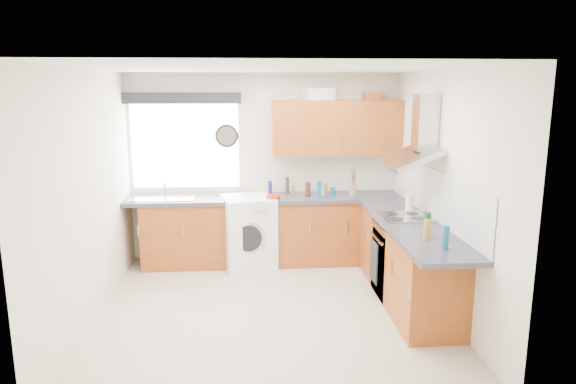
{
  "coord_description": "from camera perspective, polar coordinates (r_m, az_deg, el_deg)",
  "views": [
    {
      "loc": [
        -0.19,
        -5.08,
        2.33
      ],
      "look_at": [
        0.25,
        0.85,
        1.1
      ],
      "focal_mm": 32.0,
      "sensor_mm": 36.0,
      "label": 1
    }
  ],
  "objects": [
    {
      "name": "kitchen_roll",
      "position": [
        6.01,
        13.39,
        -1.26
      ],
      "size": [
        0.11,
        0.11,
        0.21
      ],
      "primitive_type": "cylinder",
      "rotation": [
        0.0,
        0.0,
        0.18
      ],
      "color": "white",
      "rests_on": "worktop_right"
    },
    {
      "name": "jar_3",
      "position": [
        6.63,
        3.43,
        0.28
      ],
      "size": [
        0.06,
        0.06,
        0.22
      ],
      "primitive_type": "cylinder",
      "color": "navy",
      "rests_on": "worktop_back"
    },
    {
      "name": "jar_2",
      "position": [
        6.81,
        4.09,
        0.31
      ],
      "size": [
        0.08,
        0.08,
        0.16
      ],
      "primitive_type": "cylinder",
      "color": "olive",
      "rests_on": "worktop_back"
    },
    {
      "name": "wall_left",
      "position": [
        5.44,
        -21.36,
        -0.58
      ],
      "size": [
        0.02,
        3.6,
        2.5
      ],
      "primitive_type": "cube",
      "color": "silver",
      "rests_on": "ground_plane"
    },
    {
      "name": "jar_5",
      "position": [
        6.73,
        2.21,
        0.3
      ],
      "size": [
        0.07,
        0.07,
        0.19
      ],
      "primitive_type": "cylinder",
      "color": "#4F1E1C",
      "rests_on": "worktop_back"
    },
    {
      "name": "jar_6",
      "position": [
        6.92,
        -0.09,
        0.77
      ],
      "size": [
        0.05,
        0.05,
        0.22
      ],
      "primitive_type": "cylinder",
      "color": "#3E3422",
      "rests_on": "worktop_back"
    },
    {
      "name": "wall_right",
      "position": [
        5.56,
        16.8,
        -0.02
      ],
      "size": [
        0.02,
        3.6,
        2.5
      ],
      "primitive_type": "cube",
      "color": "silver",
      "rests_on": "ground_plane"
    },
    {
      "name": "bottle_2",
      "position": [
        5.07,
        15.21,
        -3.54
      ],
      "size": [
        0.07,
        0.07,
        0.25
      ],
      "primitive_type": "cylinder",
      "color": "#18441D",
      "rests_on": "worktop_right"
    },
    {
      "name": "sink",
      "position": [
        6.82,
        -13.76,
        -0.33
      ],
      "size": [
        0.84,
        0.46,
        0.1
      ],
      "primitive_type": null,
      "color": "#A9AAAB",
      "rests_on": "worktop_back"
    },
    {
      "name": "utensil_pot",
      "position": [
        6.78,
        7.24,
        0.15
      ],
      "size": [
        0.12,
        0.12,
        0.15
      ],
      "primitive_type": "cylinder",
      "rotation": [
        0.0,
        0.0,
        -0.13
      ],
      "color": "slate",
      "rests_on": "worktop_back"
    },
    {
      "name": "worktop_back",
      "position": [
        6.74,
        -2.52,
        -0.7
      ],
      "size": [
        3.6,
        0.62,
        0.05
      ],
      "primitive_type": "cube",
      "color": "#313039",
      "rests_on": "base_cab_back"
    },
    {
      "name": "extractor_hood",
      "position": [
        5.7,
        14.15,
        5.69
      ],
      "size": [
        0.52,
        0.78,
        0.66
      ],
      "primitive_type": null,
      "color": "#A9AAAB",
      "rests_on": "wall_right"
    },
    {
      "name": "wall_back",
      "position": [
        6.97,
        -2.62,
        2.76
      ],
      "size": [
        3.6,
        0.02,
        2.5
      ],
      "primitive_type": "cube",
      "color": "silver",
      "rests_on": "ground_plane"
    },
    {
      "name": "bottle_0",
      "position": [
        4.75,
        17.12,
        -4.87
      ],
      "size": [
        0.06,
        0.06,
        0.22
      ],
      "primitive_type": "cylinder",
      "color": "#1A547F",
      "rests_on": "worktop_right"
    },
    {
      "name": "jar_0",
      "position": [
        6.8,
        3.9,
        -0.01
      ],
      "size": [
        0.06,
        0.06,
        0.09
      ],
      "primitive_type": "cylinder",
      "color": "#BAAE9E",
      "rests_on": "worktop_back"
    },
    {
      "name": "upper_cabinets",
      "position": [
        6.82,
        5.44,
        7.18
      ],
      "size": [
        1.7,
        0.35,
        0.7
      ],
      "primitive_type": "cube",
      "color": "brown",
      "rests_on": "wall_back"
    },
    {
      "name": "jar_7",
      "position": [
        6.67,
        -2.02,
        0.33
      ],
      "size": [
        0.05,
        0.05,
        0.21
      ],
      "primitive_type": "cylinder",
      "color": "#151E4A",
      "rests_on": "worktop_back"
    },
    {
      "name": "jar_4",
      "position": [
        6.81,
        4.99,
        0.04
      ],
      "size": [
        0.07,
        0.07,
        0.1
      ],
      "primitive_type": "cylinder",
      "color": "navy",
      "rests_on": "worktop_back"
    },
    {
      "name": "wall_front",
      "position": [
        3.46,
        -0.92,
        -6.51
      ],
      "size": [
        3.6,
        0.02,
        2.5
      ],
      "primitive_type": "cube",
      "color": "silver",
      "rests_on": "ground_plane"
    },
    {
      "name": "wall_clock",
      "position": [
        6.9,
        -6.83,
        6.19
      ],
      "size": [
        0.31,
        0.04,
        0.31
      ],
      "primitive_type": "cylinder",
      "rotation": [
        1.57,
        0.0,
        0.0
      ],
      "color": "black",
      "rests_on": "wall_back"
    },
    {
      "name": "bottle_1",
      "position": [
        5.03,
        15.21,
        -4.02
      ],
      "size": [
        0.07,
        0.07,
        0.19
      ],
      "primitive_type": "cylinder",
      "color": "#A37B38",
      "rests_on": "worktop_right"
    },
    {
      "name": "base_cab_corner",
      "position": [
        7.06,
        9.81,
        -4.11
      ],
      "size": [
        0.6,
        0.6,
        0.86
      ],
      "primitive_type": "cube",
      "color": "brown",
      "rests_on": "ground_plane"
    },
    {
      "name": "oven",
      "position": [
        5.95,
        12.59,
        -7.27
      ],
      "size": [
        0.56,
        0.58,
        0.85
      ],
      "primitive_type": "cube",
      "color": "black",
      "rests_on": "ground_plane"
    },
    {
      "name": "jar_1",
      "position": [
        6.62,
        0.59,
        0.01
      ],
      "size": [
        0.04,
        0.04,
        0.16
      ],
      "primitive_type": "cylinder",
      "color": "brown",
      "rests_on": "worktop_back"
    },
    {
      "name": "worktop_right",
      "position": [
        5.55,
        13.68,
        -3.76
      ],
      "size": [
        0.62,
        2.42,
        0.05
      ],
      "primitive_type": "cube",
      "color": "#313039",
      "rests_on": "base_cab_right"
    },
    {
      "name": "base_cab_right",
      "position": [
        5.82,
        13.11,
        -7.69
      ],
      "size": [
        0.58,
        2.1,
        0.86
      ],
      "primitive_type": "cube",
      "color": "brown",
      "rests_on": "ground_plane"
    },
    {
      "name": "tomato_cluster",
      "position": [
        6.54,
        -1.64,
        -0.55
      ],
      "size": [
        0.2,
        0.2,
        0.07
      ],
      "primitive_type": null,
      "rotation": [
        0.0,
        0.0,
        0.28
      ],
      "color": "red",
      "rests_on": "worktop_back"
    },
    {
      "name": "storage_box",
      "position": [
        6.99,
        9.31,
        10.47
      ],
      "size": [
        0.22,
        0.18,
        0.1
      ],
      "primitive_type": "cube",
      "rotation": [
        0.0,
        0.0,
        0.0
      ],
      "color": "#C45933",
      "rests_on": "upper_cabinets"
    },
    {
      "name": "ground_plane",
      "position": [
        5.6,
        -1.97,
        -12.94
      ],
      "size": [
        3.6,
        3.6,
        0.0
      ],
      "primitive_type": "plane",
      "color": "beige"
    },
    {
      "name": "casserole",
      "position": [
        6.86,
        3.3,
        10.83
      ],
      "size": [
        0.45,
        0.39,
        0.16
      ],
      "primitive_type": "cube",
      "rotation": [
        0.0,
        0.0,
        0.34
      ],
      "color": "white",
      "rests_on": "upper_cabinets"
    },
    {
      "name": "washing_machine",
      "position": [
        6.75,
        -4.43,
        -4.4
      ],
      "size": [
        0.76,
        0.74,
        0.93
      ],
      "primitive_type": "cube",
      "rotation": [
        0.0,
        0.0,
        0.23
      ],
      "color": "white",
      "rests_on": "ground_plane"
    },
    {
      "name": "ceiling",
      "position": [
        5.09,
        -2.17,
        13.59
      ],
      "size": [
        3.6,
        3.6,
        0.02
      ],
      "primitive_type": "cube",
      "color": "white",
      "rests_on": "wall_back"
    },
    {
      "name": "window",
      "position": [
        6.97,
        -11.34,
        5.03
      ],
      "size": [
        1.4,
        0.02,
        1.1
      ],
      "primitive_type": "cube",
      "color": "white",
      "rests_on": "wall_back"
    },
    {
      "name": "base_cab_back",
      "position": [
        6.86,
        -3.33,
        -4.41
      ],
      "size": [
        3.0,
        0.58,
        0.86
      ],
      "primitive_type": "cube",
      "color": "brown",
      "rests_on": "ground_plane"
    },
    {
      "name": "window_blind",
      "position": [
        6.84,
        -11.64,
        10.19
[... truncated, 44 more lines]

